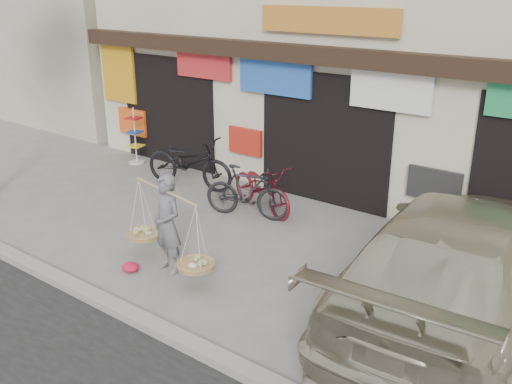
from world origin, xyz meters
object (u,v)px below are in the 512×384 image
Objects in this scene: bike_0 at (189,162)px; bike_2 at (262,187)px; bike_1 at (247,192)px; suv at (464,260)px; street_vendor at (167,228)px; display_rack at (135,141)px.

bike_0 is 2.15m from bike_2.
bike_1 is 0.29× the size of suv.
street_vendor is 1.15× the size of bike_1.
street_vendor is 4.41m from suv.
suv reaches higher than display_rack.
street_vendor reaches higher than display_rack.
bike_1 is (2.13, -0.61, -0.05)m from bike_0.
bike_1 is at bearing -163.12° from bike_2.
bike_1 reaches higher than bike_2.
bike_0 is at bearing 139.68° from street_vendor.
bike_2 is (2.15, -0.15, -0.08)m from bike_0.
street_vendor is at bearing -154.36° from bike_2.
bike_0 is at bearing 104.83° from bike_2.
street_vendor reaches higher than bike_1.
suv reaches higher than street_vendor.
suv is (4.15, 1.49, 0.11)m from street_vendor.
display_rack is (-9.01, 2.14, -0.28)m from suv.
bike_0 is 6.86m from suv.
street_vendor is at bearing 172.07° from bike_1.
display_rack is at bearing 59.74° from bike_1.
suv is at bearing -113.41° from bike_0.
bike_0 is 0.37× the size of suv.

